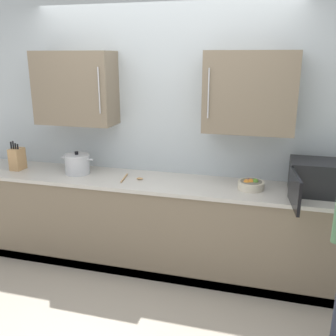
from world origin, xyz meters
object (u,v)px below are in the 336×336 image
at_px(knife_block, 17,159).
at_px(stock_pot, 77,164).
at_px(wooden_spoon, 132,178).
at_px(fruit_bowl, 251,184).
at_px(microwave_oven, 323,178).

xyz_separation_m(knife_block, stock_pot, (0.66, 0.04, -0.02)).
distance_m(wooden_spoon, knife_block, 1.26).
distance_m(knife_block, fruit_bowl, 2.37).
bearing_deg(microwave_oven, knife_block, -179.08).
distance_m(wooden_spoon, fruit_bowl, 1.12).
bearing_deg(stock_pot, knife_block, -176.83).
height_order(microwave_oven, wooden_spoon, microwave_oven).
bearing_deg(wooden_spoon, knife_block, -179.83).
height_order(microwave_oven, fruit_bowl, microwave_oven).
distance_m(stock_pot, fruit_bowl, 1.70).
bearing_deg(stock_pot, microwave_oven, 0.26).
bearing_deg(knife_block, wooden_spoon, 0.17).
xyz_separation_m(microwave_oven, fruit_bowl, (-0.59, -0.03, -0.10)).
distance_m(microwave_oven, stock_pot, 2.29).
height_order(stock_pot, fruit_bowl, stock_pot).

